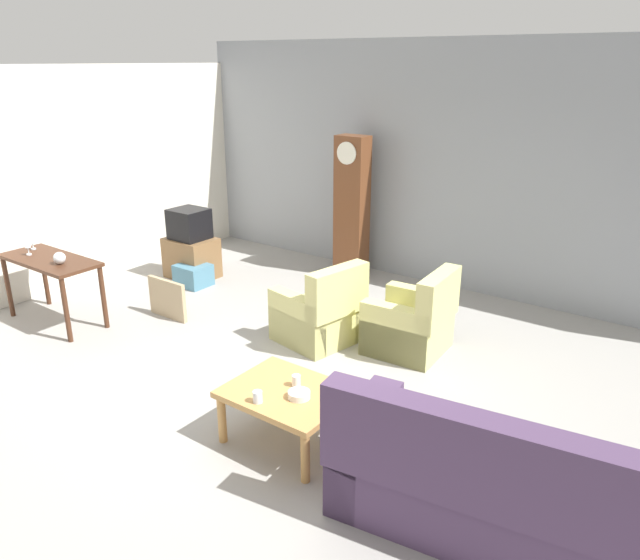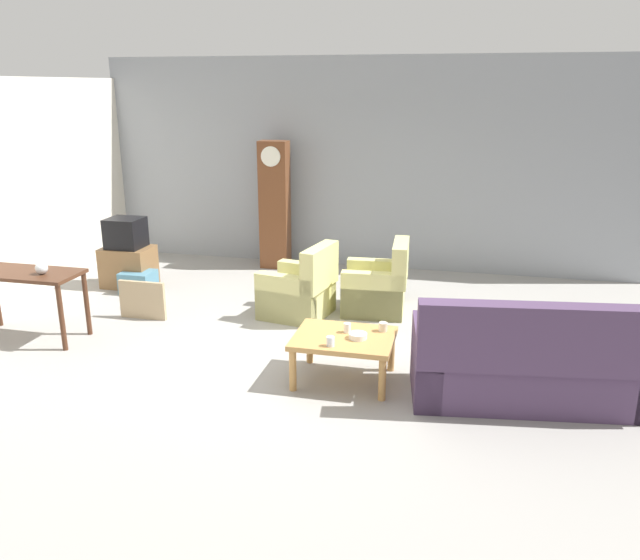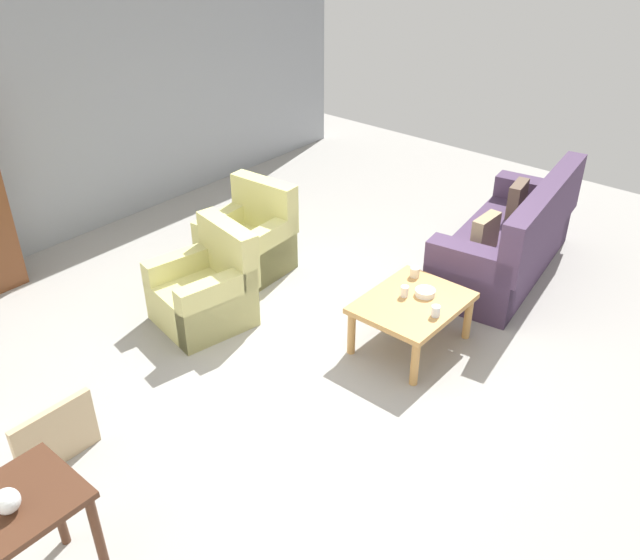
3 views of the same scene
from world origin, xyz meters
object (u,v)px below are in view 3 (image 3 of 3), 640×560
at_px(glass_dome_cloche, 7,501).
at_px(couch_floral, 509,242).
at_px(coffee_table_wood, 412,307).
at_px(cup_white_porcelain, 405,291).
at_px(bowl_white_stacked, 425,292).
at_px(armchair_olive_near, 206,292).
at_px(armchair_olive_far, 249,243).
at_px(cup_blue_rimmed, 436,311).
at_px(framed_picture_leaning, 56,436).
at_px(cup_cream_tall, 415,272).

bearing_deg(glass_dome_cloche, couch_floral, -2.81).
distance_m(coffee_table_wood, cup_white_porcelain, 0.15).
bearing_deg(bowl_white_stacked, glass_dome_cloche, 176.15).
bearing_deg(coffee_table_wood, armchair_olive_near, 118.27).
bearing_deg(coffee_table_wood, armchair_olive_far, 89.03).
height_order(armchair_olive_far, cup_blue_rimmed, armchair_olive_far).
bearing_deg(glass_dome_cloche, bowl_white_stacked, -3.85).
relative_size(cup_white_porcelain, bowl_white_stacked, 0.55).
height_order(glass_dome_cloche, bowl_white_stacked, glass_dome_cloche).
xyz_separation_m(framed_picture_leaning, bowl_white_stacked, (2.90, -1.13, 0.25)).
relative_size(armchair_olive_far, bowl_white_stacked, 5.26).
distance_m(armchair_olive_near, cup_blue_rimmed, 2.10).
xyz_separation_m(coffee_table_wood, glass_dome_cloche, (-3.43, 0.21, 0.46)).
relative_size(couch_floral, cup_blue_rimmed, 23.65).
height_order(couch_floral, glass_dome_cloche, couch_floral).
relative_size(couch_floral, cup_cream_tall, 24.75).
relative_size(armchair_olive_near, cup_blue_rimmed, 9.88).
bearing_deg(cup_blue_rimmed, cup_cream_tall, 48.84).
height_order(couch_floral, cup_blue_rimmed, couch_floral).
bearing_deg(cup_blue_rimmed, coffee_table_wood, 74.79).
bearing_deg(cup_white_porcelain, coffee_table_wood, -97.74).
height_order(cup_white_porcelain, cup_cream_tall, cup_white_porcelain).
distance_m(framed_picture_leaning, cup_blue_rimmed, 3.02).
distance_m(glass_dome_cloche, bowl_white_stacked, 3.60).
distance_m(armchair_olive_near, cup_cream_tall, 1.91).
bearing_deg(couch_floral, coffee_table_wood, 178.51).
bearing_deg(cup_white_porcelain, glass_dome_cloche, 178.13).
distance_m(framed_picture_leaning, cup_white_porcelain, 2.96).
bearing_deg(couch_floral, bowl_white_stacked, 179.52).
relative_size(coffee_table_wood, framed_picture_leaning, 1.60).
distance_m(framed_picture_leaning, cup_cream_tall, 3.24).
xyz_separation_m(couch_floral, armchair_olive_near, (-2.62, 1.70, -0.05)).
distance_m(armchair_olive_far, bowl_white_stacked, 2.08).
xyz_separation_m(armchair_olive_near, cup_white_porcelain, (0.90, -1.56, 0.21)).
relative_size(armchair_olive_near, glass_dome_cloche, 6.74).
xyz_separation_m(couch_floral, framed_picture_leaning, (-4.48, 1.15, -0.11)).
distance_m(coffee_table_wood, cup_blue_rimmed, 0.30).
xyz_separation_m(armchair_olive_far, framed_picture_leaning, (-2.79, -0.93, -0.07)).
relative_size(armchair_olive_far, cup_cream_tall, 10.34).
xyz_separation_m(couch_floral, cup_white_porcelain, (-1.72, 0.14, 0.16)).
bearing_deg(cup_blue_rimmed, framed_picture_leaning, 152.91).
height_order(couch_floral, cup_cream_tall, couch_floral).
xyz_separation_m(glass_dome_cloche, cup_cream_tall, (3.77, 0.00, -0.35)).
height_order(armchair_olive_far, cup_white_porcelain, armchair_olive_far).
bearing_deg(framed_picture_leaning, armchair_olive_near, 16.55).
xyz_separation_m(framed_picture_leaning, cup_white_porcelain, (2.77, -1.00, 0.27)).
bearing_deg(cup_cream_tall, framed_picture_leaning, 164.00).
bearing_deg(cup_blue_rimmed, cup_white_porcelain, 76.71).
relative_size(couch_floral, bowl_white_stacked, 12.59).
distance_m(cup_blue_rimmed, cup_cream_tall, 0.64).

